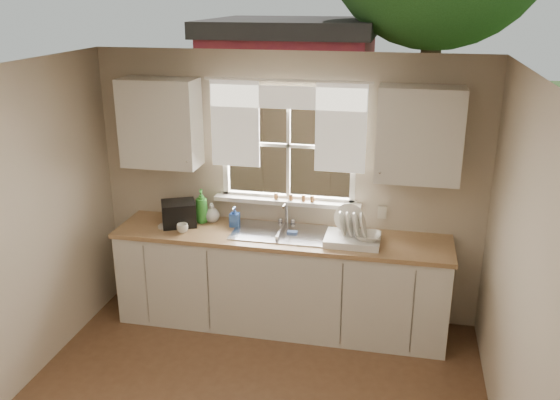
% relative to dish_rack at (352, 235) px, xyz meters
% --- Properties ---
extents(room_walls, '(3.62, 4.02, 2.50)m').
position_rel_dish_rack_xyz_m(room_walls, '(-0.65, -1.70, 0.26)').
color(room_walls, beige).
rests_on(room_walls, ground).
extents(ceiling, '(3.60, 4.00, 0.02)m').
position_rel_dish_rack_xyz_m(ceiling, '(-0.65, -1.63, 1.52)').
color(ceiling, silver).
rests_on(ceiling, room_walls).
extents(window, '(1.38, 0.16, 1.06)m').
position_rel_dish_rack_xyz_m(window, '(-0.65, 0.37, 0.51)').
color(window, white).
rests_on(window, room_walls).
extents(curtains, '(1.50, 0.03, 0.81)m').
position_rel_dish_rack_xyz_m(curtains, '(-0.65, 0.32, 0.96)').
color(curtains, white).
rests_on(curtains, room_walls).
extents(base_cabinets, '(3.00, 0.62, 0.87)m').
position_rel_dish_rack_xyz_m(base_cabinets, '(-0.65, 0.05, -0.54)').
color(base_cabinets, silver).
rests_on(base_cabinets, ground).
extents(countertop, '(3.04, 0.65, 0.04)m').
position_rel_dish_rack_xyz_m(countertop, '(-0.65, 0.05, -0.09)').
color(countertop, '#AA8255').
rests_on(countertop, base_cabinets).
extents(upper_cabinet_left, '(0.70, 0.33, 0.80)m').
position_rel_dish_rack_xyz_m(upper_cabinet_left, '(-1.80, 0.19, 0.87)').
color(upper_cabinet_left, silver).
rests_on(upper_cabinet_left, room_walls).
extents(upper_cabinet_right, '(0.70, 0.33, 0.80)m').
position_rel_dish_rack_xyz_m(upper_cabinet_right, '(0.50, 0.19, 0.87)').
color(upper_cabinet_right, silver).
rests_on(upper_cabinet_right, room_walls).
extents(wall_outlet, '(0.08, 0.01, 0.12)m').
position_rel_dish_rack_xyz_m(wall_outlet, '(0.23, 0.35, 0.10)').
color(wall_outlet, beige).
rests_on(wall_outlet, room_walls).
extents(sill_jars, '(0.38, 0.04, 0.06)m').
position_rel_dish_rack_xyz_m(sill_jars, '(-0.56, 0.31, 0.20)').
color(sill_jars, brown).
rests_on(sill_jars, window).
extents(sink, '(0.88, 0.52, 0.40)m').
position_rel_dish_rack_xyz_m(sink, '(-0.65, 0.08, -0.14)').
color(sink, '#B7B7BC').
rests_on(sink, countertop).
extents(dish_rack, '(0.48, 0.36, 0.31)m').
position_rel_dish_rack_xyz_m(dish_rack, '(0.00, 0.00, 0.00)').
color(dish_rack, white).
rests_on(dish_rack, countertop).
extents(bowl, '(0.23, 0.23, 0.06)m').
position_rel_dish_rack_xyz_m(bowl, '(0.13, -0.05, 0.02)').
color(bowl, white).
rests_on(bowl, dish_rack).
extents(soap_bottle_a, '(0.15, 0.15, 0.32)m').
position_rel_dish_rack_xyz_m(soap_bottle_a, '(-1.44, 0.20, 0.09)').
color(soap_bottle_a, green).
rests_on(soap_bottle_a, countertop).
extents(soap_bottle_b, '(0.09, 0.09, 0.19)m').
position_rel_dish_rack_xyz_m(soap_bottle_b, '(-1.11, 0.16, 0.03)').
color(soap_bottle_b, '#2C56A8').
rests_on(soap_bottle_b, countertop).
extents(soap_bottle_c, '(0.16, 0.16, 0.19)m').
position_rel_dish_rack_xyz_m(soap_bottle_c, '(-1.35, 0.23, 0.02)').
color(soap_bottle_c, beige).
rests_on(soap_bottle_c, countertop).
extents(saucer, '(0.20, 0.20, 0.01)m').
position_rel_dish_rack_xyz_m(saucer, '(-1.71, 0.02, -0.06)').
color(saucer, white).
rests_on(saucer, countertop).
extents(cup, '(0.13, 0.13, 0.08)m').
position_rel_dish_rack_xyz_m(cup, '(-1.53, -0.09, -0.03)').
color(cup, silver).
rests_on(cup, countertop).
extents(black_appliance, '(0.39, 0.37, 0.22)m').
position_rel_dish_rack_xyz_m(black_appliance, '(-1.63, 0.08, 0.04)').
color(black_appliance, black).
rests_on(black_appliance, countertop).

